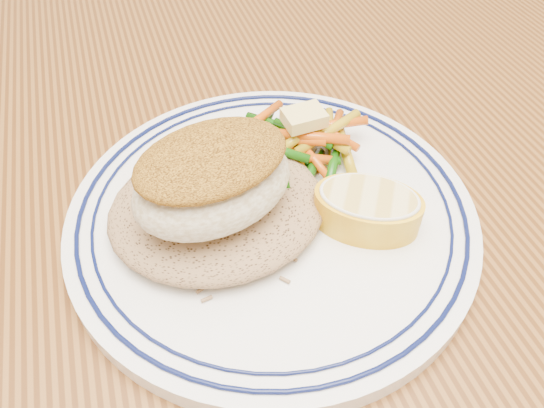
% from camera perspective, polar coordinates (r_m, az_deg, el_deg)
% --- Properties ---
extents(dining_table, '(1.50, 0.90, 0.75)m').
position_cam_1_polar(dining_table, '(0.47, 1.65, -7.46)').
color(dining_table, '#512C10').
rests_on(dining_table, ground).
extents(plate, '(0.28, 0.28, 0.02)m').
position_cam_1_polar(plate, '(0.37, 0.00, -1.12)').
color(plate, white).
rests_on(plate, dining_table).
extents(rice_pilaf, '(0.15, 0.13, 0.03)m').
position_cam_1_polar(rice_pilaf, '(0.35, -5.91, -0.01)').
color(rice_pilaf, olive).
rests_on(rice_pilaf, plate).
extents(fish_fillet, '(0.12, 0.10, 0.05)m').
position_cam_1_polar(fish_fillet, '(0.32, -6.41, 2.75)').
color(fish_fillet, beige).
rests_on(fish_fillet, rice_pilaf).
extents(vegetable_pile, '(0.11, 0.10, 0.03)m').
position_cam_1_polar(vegetable_pile, '(0.40, 3.24, 6.67)').
color(vegetable_pile, '#CA4D0A').
rests_on(vegetable_pile, plate).
extents(butter_pat, '(0.03, 0.02, 0.01)m').
position_cam_1_polar(butter_pat, '(0.39, 3.47, 9.27)').
color(butter_pat, '#F9E07A').
rests_on(butter_pat, vegetable_pile).
extents(lemon_wedge, '(0.09, 0.09, 0.03)m').
position_cam_1_polar(lemon_wedge, '(0.35, 10.22, -0.44)').
color(lemon_wedge, yellow).
rests_on(lemon_wedge, plate).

